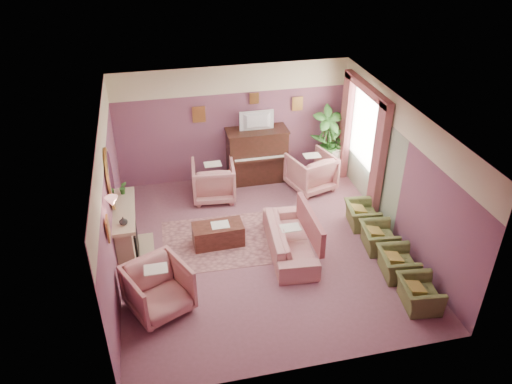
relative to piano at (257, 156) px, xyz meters
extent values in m
cube|color=#84515D|center=(-0.50, -2.68, -0.65)|extent=(5.50, 6.00, 0.01)
cube|color=silver|center=(-0.50, -2.68, 2.15)|extent=(5.50, 6.00, 0.01)
cube|color=#694167|center=(-0.50, 0.32, 0.75)|extent=(5.50, 0.02, 2.80)
cube|color=#694167|center=(-0.50, -5.68, 0.75)|extent=(5.50, 0.02, 2.80)
cube|color=#694167|center=(-3.25, -2.68, 0.75)|extent=(0.02, 6.00, 2.80)
cube|color=#694167|center=(2.25, -2.68, 0.75)|extent=(0.02, 6.00, 2.80)
cube|color=#EFE9BA|center=(-0.50, 0.31, 1.82)|extent=(5.50, 0.01, 0.65)
cube|color=#9CAF8E|center=(2.23, -1.38, 0.42)|extent=(0.01, 3.00, 2.15)
cube|color=tan|center=(-3.09, -2.48, -0.10)|extent=(0.30, 1.40, 1.10)
cube|color=black|center=(-2.99, -2.48, -0.25)|extent=(0.18, 0.72, 0.68)
cube|color=#EF5A34|center=(-2.95, -2.48, -0.43)|extent=(0.06, 0.54, 0.10)
cube|color=tan|center=(-3.06, -2.48, 0.47)|extent=(0.40, 1.55, 0.07)
cube|color=tan|center=(-2.89, -2.48, -0.64)|extent=(0.55, 1.50, 0.02)
ellipsoid|color=#C89547|center=(-3.20, -2.48, 1.15)|extent=(0.04, 0.72, 1.20)
ellipsoid|color=silver|center=(-3.17, -2.48, 1.15)|extent=(0.01, 0.60, 1.06)
cone|color=#FFA393|center=(-3.12, -3.53, 1.33)|extent=(0.20, 0.20, 0.16)
cube|color=#341C14|center=(0.00, 0.00, 0.00)|extent=(1.40, 0.60, 1.30)
cube|color=#341C14|center=(0.00, -0.35, 0.07)|extent=(1.30, 0.12, 0.06)
cube|color=white|center=(0.00, -0.35, 0.11)|extent=(1.20, 0.08, 0.02)
cube|color=#341C14|center=(0.00, 0.00, 0.66)|extent=(1.45, 0.65, 0.04)
imported|color=black|center=(0.00, -0.05, 0.95)|extent=(0.80, 0.12, 0.48)
cube|color=#C89547|center=(-1.30, 0.28, 1.07)|extent=(0.30, 0.03, 0.38)
cube|color=#C89547|center=(1.05, 0.28, 1.13)|extent=(0.26, 0.03, 0.34)
cube|color=#C89547|center=(0.00, 0.28, 1.35)|extent=(0.22, 0.03, 0.26)
cube|color=#C89547|center=(-3.21, -3.88, 1.07)|extent=(0.03, 0.28, 0.36)
cube|color=beige|center=(2.20, -1.13, 1.05)|extent=(0.03, 1.40, 1.80)
cube|color=#984E52|center=(2.12, -2.05, 0.65)|extent=(0.16, 0.34, 2.60)
cube|color=#984E52|center=(2.12, -0.21, 0.65)|extent=(0.16, 0.34, 2.60)
cube|color=#984E52|center=(2.12, -1.13, 1.91)|extent=(0.16, 2.20, 0.16)
imported|color=#307028|center=(-3.05, -1.93, 0.64)|extent=(0.16, 0.16, 0.28)
imported|color=#EFE9BA|center=(-3.05, -2.98, 0.58)|extent=(0.16, 0.16, 0.16)
cube|color=#935D5D|center=(-1.20, -2.32, -0.64)|extent=(2.56, 1.88, 0.01)
cube|color=#49241B|center=(-1.33, -2.37, -0.43)|extent=(1.01, 0.53, 0.45)
cube|color=silver|center=(-1.28, -2.37, -0.20)|extent=(0.35, 0.28, 0.01)
imported|color=tan|center=(0.00, -2.92, -0.25)|extent=(0.66, 1.99, 0.80)
cube|color=#984E52|center=(0.40, -2.92, -0.05)|extent=(0.10, 1.51, 0.55)
imported|color=tan|center=(-1.15, -0.60, -0.16)|extent=(0.94, 0.94, 0.98)
imported|color=tan|center=(1.15, -0.69, -0.16)|extent=(0.94, 0.94, 0.98)
imported|color=tan|center=(-2.58, -3.96, -0.16)|extent=(0.94, 0.94, 0.98)
imported|color=#5E6B35|center=(1.74, -4.83, -0.33)|extent=(0.53, 0.75, 0.65)
imported|color=#5E6B35|center=(1.74, -4.01, -0.33)|extent=(0.53, 0.75, 0.65)
imported|color=#5E6B35|center=(1.74, -3.19, -0.33)|extent=(0.53, 0.75, 0.65)
imported|color=#5E6B35|center=(1.74, -2.37, -0.33)|extent=(0.53, 0.75, 0.65)
cylinder|color=white|center=(1.89, -0.06, -0.30)|extent=(0.52, 0.52, 0.70)
imported|color=#307028|center=(1.89, -0.06, 0.22)|extent=(0.30, 0.30, 0.34)
imported|color=#307028|center=(2.01, -0.16, 0.19)|extent=(0.16, 0.16, 0.28)
cylinder|color=brown|center=(1.72, -0.10, -0.48)|extent=(0.34, 0.34, 0.34)
imported|color=#307028|center=(1.72, -0.10, 0.41)|extent=(0.76, 0.76, 1.44)
camera|label=1|loc=(-2.37, -10.41, 5.50)|focal=35.00mm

